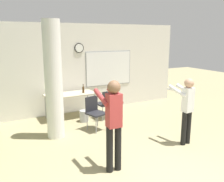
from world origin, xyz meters
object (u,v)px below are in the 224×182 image
Objects in this scene: bottle_on_table at (83,89)px; chair_table_right at (106,102)px; folding_table at (70,95)px; person_playing_front at (113,119)px; person_playing_side at (187,106)px; chair_table_front at (95,111)px.

chair_table_right is at bearing -49.58° from bottle_on_table.
folding_table is 3.31m from person_playing_front.
chair_table_right is at bearing 108.81° from person_playing_side.
bottle_on_table reaches higher than folding_table.
folding_table is 1.70× the size of chair_table_front.
folding_table is 1.70× the size of chair_table_right.
bottle_on_table is at bearing 77.55° from person_playing_front.
person_playing_front is at bearing -102.45° from bottle_on_table.
bottle_on_table is 1.22m from chair_table_front.
folding_table is at bearing 143.43° from chair_table_right.
bottle_on_table is at bearing 130.42° from chair_table_right.
chair_table_right and chair_table_front have the same top height.
folding_table is at bearing 167.77° from bottle_on_table.
chair_table_right reaches higher than folding_table.
person_playing_side is (1.29, -2.95, 0.06)m from bottle_on_table.
chair_table_front is at bearing -78.90° from folding_table.
chair_table_right is at bearing -36.57° from folding_table.
bottle_on_table reaches higher than chair_table_right.
bottle_on_table is 0.31× the size of chair_table_right.
person_playing_front is (-0.70, -3.19, 0.15)m from bottle_on_table.
folding_table is 3.48m from person_playing_side.
chair_table_right is 0.57× the size of person_playing_side.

